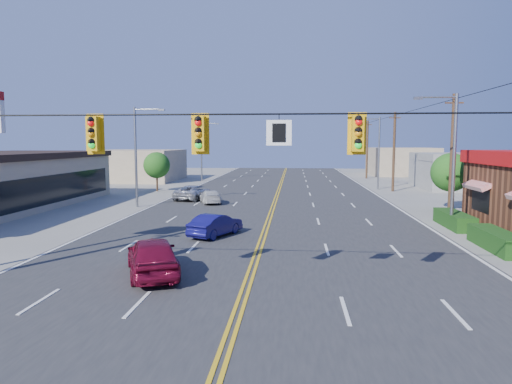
# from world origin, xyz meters

# --- Properties ---
(ground) EXTENTS (160.00, 160.00, 0.00)m
(ground) POSITION_xyz_m (0.00, 0.00, 0.00)
(ground) COLOR gray
(ground) RESTS_ON ground
(road) EXTENTS (20.00, 120.00, 0.06)m
(road) POSITION_xyz_m (0.00, 20.00, 0.03)
(road) COLOR #2D2D30
(road) RESTS_ON ground
(signal_span) EXTENTS (24.32, 0.34, 9.00)m
(signal_span) POSITION_xyz_m (-0.12, 0.00, 4.89)
(signal_span) COLOR #47301E
(signal_span) RESTS_ON ground
(streetlight_se) EXTENTS (2.55, 0.25, 8.00)m
(streetlight_se) POSITION_xyz_m (10.79, 14.00, 4.51)
(streetlight_se) COLOR gray
(streetlight_se) RESTS_ON ground
(streetlight_ne) EXTENTS (2.55, 0.25, 8.00)m
(streetlight_ne) POSITION_xyz_m (10.79, 38.00, 4.51)
(streetlight_ne) COLOR gray
(streetlight_ne) RESTS_ON ground
(streetlight_sw) EXTENTS (2.55, 0.25, 8.00)m
(streetlight_sw) POSITION_xyz_m (-10.79, 22.00, 4.51)
(streetlight_sw) COLOR gray
(streetlight_sw) RESTS_ON ground
(streetlight_nw) EXTENTS (2.55, 0.25, 8.00)m
(streetlight_nw) POSITION_xyz_m (-10.79, 48.00, 4.51)
(streetlight_nw) COLOR gray
(streetlight_nw) RESTS_ON ground
(utility_pole_near) EXTENTS (0.28, 0.28, 8.40)m
(utility_pole_near) POSITION_xyz_m (12.20, 18.00, 4.20)
(utility_pole_near) COLOR #47301E
(utility_pole_near) RESTS_ON ground
(utility_pole_mid) EXTENTS (0.28, 0.28, 8.40)m
(utility_pole_mid) POSITION_xyz_m (12.20, 36.00, 4.20)
(utility_pole_mid) COLOR #47301E
(utility_pole_mid) RESTS_ON ground
(utility_pole_far) EXTENTS (0.28, 0.28, 8.40)m
(utility_pole_far) POSITION_xyz_m (12.20, 54.00, 4.20)
(utility_pole_far) COLOR #47301E
(utility_pole_far) RESTS_ON ground
(tree_kfc_rear) EXTENTS (2.94, 2.94, 4.41)m
(tree_kfc_rear) POSITION_xyz_m (13.50, 22.00, 2.93)
(tree_kfc_rear) COLOR #47301E
(tree_kfc_rear) RESTS_ON ground
(tree_west) EXTENTS (2.80, 2.80, 4.20)m
(tree_west) POSITION_xyz_m (-13.00, 34.00, 2.79)
(tree_west) COLOR #47301E
(tree_west) RESTS_ON ground
(bld_east_mid) EXTENTS (12.00, 10.00, 4.00)m
(bld_east_mid) POSITION_xyz_m (22.00, 40.00, 2.00)
(bld_east_mid) COLOR gray
(bld_east_mid) RESTS_ON ground
(bld_west_far) EXTENTS (11.00, 12.00, 4.20)m
(bld_west_far) POSITION_xyz_m (-20.00, 48.00, 2.10)
(bld_west_far) COLOR tan
(bld_west_far) RESTS_ON ground
(bld_east_far) EXTENTS (10.00, 10.00, 4.40)m
(bld_east_far) POSITION_xyz_m (19.00, 62.00, 2.20)
(bld_east_far) COLOR tan
(bld_east_far) RESTS_ON ground
(car_magenta) EXTENTS (3.34, 4.81, 1.52)m
(car_magenta) POSITION_xyz_m (-3.75, 3.18, 0.76)
(car_magenta) COLOR maroon
(car_magenta) RESTS_ON ground
(car_blue) EXTENTS (2.70, 3.94, 1.23)m
(car_blue) POSITION_xyz_m (-2.63, 10.81, 0.61)
(car_blue) COLOR #100E52
(car_blue) RESTS_ON ground
(car_white) EXTENTS (2.68, 4.12, 1.11)m
(car_white) POSITION_xyz_m (-5.44, 24.41, 0.56)
(car_white) COLOR #BBBBBB
(car_white) RESTS_ON ground
(car_silver) EXTENTS (3.00, 5.00, 1.30)m
(car_silver) POSITION_xyz_m (-7.47, 26.71, 0.65)
(car_silver) COLOR silver
(car_silver) RESTS_ON ground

